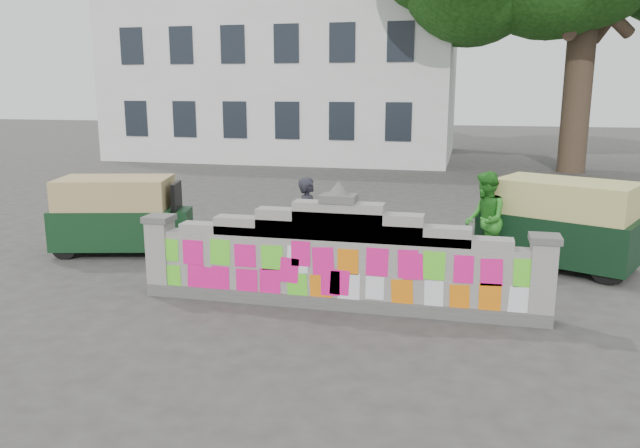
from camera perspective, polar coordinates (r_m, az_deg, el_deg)
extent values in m
plane|color=#383533|center=(9.95, 1.64, -7.56)|extent=(100.00, 100.00, 0.00)
cube|color=#4C4C49|center=(9.91, 1.65, -7.02)|extent=(6.40, 0.42, 0.20)
cube|color=gray|center=(9.76, 1.67, -4.25)|extent=(6.40, 0.32, 1.00)
cube|color=gray|center=(9.61, 1.69, -0.99)|extent=(5.20, 0.32, 0.14)
cube|color=gray|center=(9.59, 1.69, -0.59)|extent=(4.00, 0.32, 0.28)
cube|color=gray|center=(9.58, 1.69, -0.12)|extent=(2.60, 0.32, 0.44)
cube|color=gray|center=(9.56, 1.70, 0.29)|extent=(1.40, 0.32, 0.58)
cube|color=#4C4C49|center=(9.49, 1.71, 2.35)|extent=(0.55, 0.36, 0.12)
cone|color=#4C4C49|center=(9.47, 1.72, 3.31)|extent=(0.36, 0.36, 0.22)
cube|color=gray|center=(10.75, -14.31, -2.95)|extent=(0.36, 0.40, 1.24)
cube|color=#4C4C49|center=(10.60, -14.50, 0.49)|extent=(0.44, 0.44, 0.10)
cube|color=gray|center=(9.63, 19.61, -5.09)|extent=(0.36, 0.40, 1.24)
cube|color=#4C4C49|center=(9.46, 19.90, -1.27)|extent=(0.44, 0.44, 0.10)
cube|color=silver|center=(32.41, -2.58, 13.45)|extent=(16.00, 10.00, 8.00)
cylinder|color=#38281E|center=(27.47, 22.42, 10.65)|extent=(1.10, 1.10, 6.00)
imported|color=black|center=(11.38, -1.04, -2.52)|extent=(1.86, 1.01, 0.93)
imported|color=#222129|center=(11.30, -1.05, -0.94)|extent=(0.50, 0.65, 1.58)
imported|color=#2D8A25|center=(12.23, 14.83, 0.34)|extent=(0.79, 0.97, 1.86)
cube|color=black|center=(13.70, -18.06, -0.17)|extent=(2.69, 1.88, 0.81)
cube|color=tan|center=(13.57, -18.26, 2.76)|extent=(2.48, 1.78, 0.61)
cube|color=black|center=(13.38, -12.86, -0.16)|extent=(0.67, 0.81, 0.71)
cube|color=black|center=(13.27, -12.98, 2.41)|extent=(0.25, 0.71, 0.61)
cylinder|color=black|center=(13.43, -12.37, -1.43)|extent=(0.52, 0.24, 0.51)
cylinder|color=black|center=(13.56, -22.35, -1.95)|extent=(0.52, 0.24, 0.51)
cylinder|color=black|center=(14.57, -20.78, -0.87)|extent=(0.52, 0.24, 0.51)
cube|color=black|center=(12.77, 21.31, -1.11)|extent=(2.96, 2.38, 0.87)
cube|color=#C9BE6B|center=(12.63, 21.58, 2.24)|extent=(2.74, 2.24, 0.65)
cube|color=black|center=(13.21, 15.69, -0.30)|extent=(0.81, 0.92, 0.76)
cube|color=black|center=(13.09, 15.85, 2.49)|extent=(0.40, 0.73, 0.65)
cylinder|color=black|center=(13.32, 15.18, -1.60)|extent=(0.55, 0.35, 0.54)
cylinder|color=black|center=(13.19, 26.02, -2.59)|extent=(0.55, 0.35, 0.54)
cylinder|color=black|center=(12.05, 24.78, -3.79)|extent=(0.55, 0.35, 0.54)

